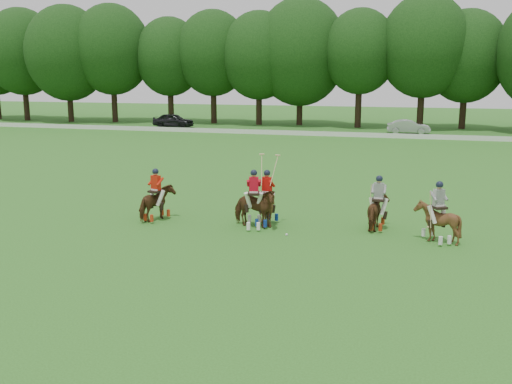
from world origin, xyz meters
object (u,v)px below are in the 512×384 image
(car_mid, at_px, (408,127))
(polo_stripe_a, at_px, (378,211))
(polo_red_a, at_px, (157,202))
(polo_red_c, at_px, (267,206))
(polo_red_b, at_px, (254,207))
(polo_stripe_b, at_px, (437,221))
(car_left, at_px, (173,120))
(polo_ball, at_px, (287,235))

(car_mid, xyz_separation_m, polo_stripe_a, (-0.29, -37.33, 0.05))
(polo_red_a, relative_size, polo_red_c, 0.78)
(polo_red_b, bearing_deg, polo_red_c, 51.69)
(polo_stripe_a, bearing_deg, polo_stripe_b, -28.13)
(car_mid, xyz_separation_m, polo_red_b, (-4.93, -38.42, 0.13))
(polo_red_c, xyz_separation_m, polo_stripe_b, (6.38, -0.55, -0.01))
(car_left, distance_m, polo_red_a, 41.77)
(polo_stripe_b, xyz_separation_m, polo_ball, (-5.29, -0.70, -0.73))
(car_left, relative_size, polo_red_a, 2.14)
(polo_red_a, xyz_separation_m, polo_ball, (5.61, -0.78, -0.71))
(polo_red_a, relative_size, polo_ball, 23.78)
(polo_red_b, bearing_deg, car_mid, 82.69)
(polo_stripe_a, distance_m, polo_stripe_b, 2.43)
(car_left, xyz_separation_m, polo_stripe_a, (25.20, -37.33, -0.04))
(polo_stripe_b, bearing_deg, polo_red_b, 179.54)
(polo_red_a, distance_m, polo_stripe_a, 8.83)
(polo_stripe_a, bearing_deg, car_mid, 89.55)
(car_left, bearing_deg, polo_red_b, -149.83)
(car_mid, bearing_deg, car_left, 85.47)
(polo_red_a, xyz_separation_m, polo_stripe_b, (10.90, -0.07, 0.02))
(polo_red_b, relative_size, polo_stripe_b, 1.29)
(polo_red_b, bearing_deg, polo_red_a, 179.75)
(polo_red_a, height_order, polo_red_c, polo_red_c)
(car_left, relative_size, polo_red_c, 1.66)
(car_mid, height_order, polo_stripe_a, polo_stripe_a)
(car_left, height_order, car_mid, car_left)
(polo_stripe_a, distance_m, polo_ball, 3.72)
(polo_stripe_a, bearing_deg, polo_red_b, -166.78)
(car_mid, distance_m, polo_red_b, 38.73)
(polo_stripe_a, relative_size, polo_stripe_b, 0.95)
(car_left, bearing_deg, polo_stripe_b, -142.59)
(car_left, distance_m, polo_stripe_a, 45.04)
(polo_red_c, distance_m, polo_ball, 1.82)
(polo_red_b, relative_size, polo_stripe_a, 1.35)
(polo_stripe_a, bearing_deg, polo_red_c, -172.04)
(car_mid, distance_m, polo_red_a, 39.45)
(car_mid, bearing_deg, polo_stripe_b, 178.22)
(polo_red_b, bearing_deg, polo_stripe_a, 13.22)
(car_left, xyz_separation_m, polo_red_c, (20.95, -37.92, 0.01))
(polo_red_c, distance_m, polo_stripe_a, 4.29)
(car_mid, distance_m, polo_stripe_b, 38.51)
(polo_red_c, bearing_deg, polo_red_b, -128.31)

